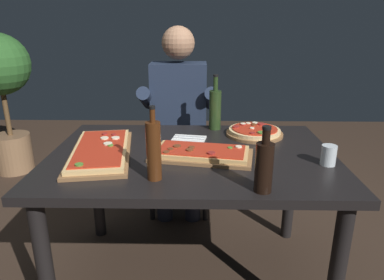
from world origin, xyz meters
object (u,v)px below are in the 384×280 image
at_px(pizza_round_far, 254,132).
at_px(wine_bottle_dark, 154,150).
at_px(vinegar_bottle_green, 215,109).
at_px(tumbler_near_camera, 328,156).
at_px(oil_bottle_amber, 264,166).
at_px(potted_plant_corner, 1,83).
at_px(pizza_rectangular_front, 202,153).
at_px(seated_diner, 179,114).
at_px(diner_chair, 180,143).
at_px(pizza_rectangular_left, 101,151).
at_px(dining_table, 192,170).

height_order(pizza_round_far, wine_bottle_dark, wine_bottle_dark).
distance_m(vinegar_bottle_green, tumbler_near_camera, 0.74).
bearing_deg(oil_bottle_amber, potted_plant_corner, 137.27).
height_order(pizza_rectangular_front, tumbler_near_camera, tumbler_near_camera).
distance_m(wine_bottle_dark, seated_diner, 1.05).
xyz_separation_m(pizza_rectangular_front, diner_chair, (-0.15, 0.91, -0.27)).
bearing_deg(vinegar_bottle_green, oil_bottle_amber, -79.56).
xyz_separation_m(tumbler_near_camera, diner_chair, (-0.73, 1.00, -0.29)).
bearing_deg(potted_plant_corner, diner_chair, -19.76).
bearing_deg(oil_bottle_amber, pizza_rectangular_left, 152.61).
height_order(dining_table, pizza_rectangular_left, pizza_rectangular_left).
xyz_separation_m(pizza_round_far, tumbler_near_camera, (0.27, -0.43, 0.02)).
bearing_deg(dining_table, tumbler_near_camera, -12.67).
height_order(pizza_rectangular_left, pizza_round_far, same).
height_order(wine_bottle_dark, diner_chair, wine_bottle_dark).
relative_size(pizza_round_far, diner_chair, 0.37).
distance_m(pizza_round_far, oil_bottle_amber, 0.70).
bearing_deg(seated_diner, vinegar_bottle_green, -54.25).
distance_m(wine_bottle_dark, vinegar_bottle_green, 0.76).
bearing_deg(tumbler_near_camera, vinegar_bottle_green, 131.88).
relative_size(seated_diner, potted_plant_corner, 1.05).
relative_size(dining_table, pizza_rectangular_left, 2.20).
distance_m(pizza_rectangular_left, pizza_round_far, 0.86).
bearing_deg(diner_chair, dining_table, -82.96).
distance_m(dining_table, pizza_rectangular_front, 0.14).
distance_m(vinegar_bottle_green, potted_plant_corner, 2.11).
relative_size(wine_bottle_dark, tumbler_near_camera, 3.35).
bearing_deg(vinegar_bottle_green, dining_table, -107.73).
xyz_separation_m(diner_chair, seated_diner, (0.00, -0.12, 0.26)).
xyz_separation_m(wine_bottle_dark, diner_chair, (0.04, 1.16, -0.38)).
distance_m(pizza_round_far, diner_chair, 0.78).
xyz_separation_m(diner_chair, potted_plant_corner, (-1.60, 0.58, 0.35)).
relative_size(pizza_round_far, seated_diner, 0.24).
relative_size(diner_chair, seated_diner, 0.65).
relative_size(pizza_round_far, vinegar_bottle_green, 0.98).
distance_m(dining_table, oil_bottle_amber, 0.53).
relative_size(pizza_rectangular_front, vinegar_bottle_green, 1.58).
relative_size(pizza_rectangular_front, potted_plant_corner, 0.41).
bearing_deg(vinegar_bottle_green, pizza_rectangular_front, -100.06).
bearing_deg(wine_bottle_dark, seated_diner, 87.66).
relative_size(dining_table, vinegar_bottle_green, 4.28).
bearing_deg(pizza_round_far, tumbler_near_camera, -57.90).
bearing_deg(seated_diner, diner_chair, 90.00).
relative_size(pizza_rectangular_front, pizza_round_far, 1.61).
bearing_deg(diner_chair, tumbler_near_camera, -53.86).
bearing_deg(potted_plant_corner, oil_bottle_amber, -42.73).
relative_size(oil_bottle_amber, vinegar_bottle_green, 0.80).
xyz_separation_m(dining_table, diner_chair, (-0.11, 0.86, -0.16)).
relative_size(wine_bottle_dark, seated_diner, 0.23).
bearing_deg(dining_table, seated_diner, 98.18).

